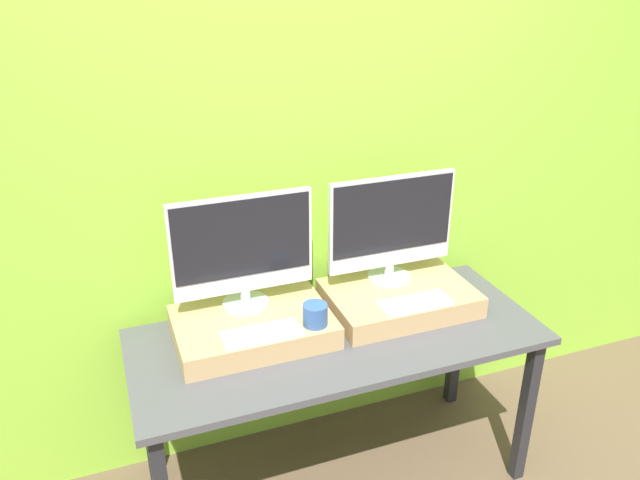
% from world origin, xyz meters
% --- Properties ---
extents(wall_back, '(8.00, 0.04, 2.60)m').
position_xyz_m(wall_back, '(0.00, 0.75, 1.30)').
color(wall_back, '#8CC638').
rests_on(wall_back, ground_plane).
extents(workbench, '(1.64, 0.68, 0.76)m').
position_xyz_m(workbench, '(0.00, 0.34, 0.67)').
color(workbench, '#47474C').
rests_on(workbench, ground_plane).
extents(wooden_riser_left, '(0.61, 0.42, 0.09)m').
position_xyz_m(wooden_riser_left, '(-0.32, 0.44, 0.80)').
color(wooden_riser_left, tan).
rests_on(wooden_riser_left, workbench).
extents(monitor_left, '(0.56, 0.19, 0.47)m').
position_xyz_m(monitor_left, '(-0.32, 0.54, 1.10)').
color(monitor_left, silver).
rests_on(monitor_left, wooden_riser_left).
extents(keyboard_left, '(0.30, 0.12, 0.01)m').
position_xyz_m(keyboard_left, '(-0.32, 0.30, 0.86)').
color(keyboard_left, silver).
rests_on(keyboard_left, wooden_riser_left).
extents(mug, '(0.10, 0.10, 0.09)m').
position_xyz_m(mug, '(-0.11, 0.30, 0.89)').
color(mug, '#335693').
rests_on(mug, wooden_riser_left).
extents(wooden_riser_right, '(0.61, 0.42, 0.09)m').
position_xyz_m(wooden_riser_right, '(0.32, 0.44, 0.80)').
color(wooden_riser_right, tan).
rests_on(wooden_riser_right, workbench).
extents(monitor_right, '(0.56, 0.19, 0.47)m').
position_xyz_m(monitor_right, '(0.32, 0.54, 1.10)').
color(monitor_right, silver).
rests_on(monitor_right, wooden_riser_right).
extents(keyboard_right, '(0.30, 0.12, 0.01)m').
position_xyz_m(keyboard_right, '(0.32, 0.30, 0.86)').
color(keyboard_right, silver).
rests_on(keyboard_right, wooden_riser_right).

